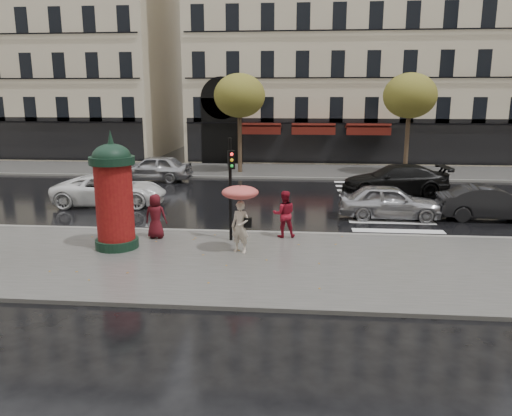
# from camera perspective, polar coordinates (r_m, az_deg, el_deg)

# --- Properties ---
(ground) EXTENTS (160.00, 160.00, 0.00)m
(ground) POSITION_cam_1_polar(r_m,az_deg,el_deg) (16.48, -2.44, -5.88)
(ground) COLOR black
(ground) RESTS_ON ground
(near_sidewalk) EXTENTS (90.00, 7.00, 0.12)m
(near_sidewalk) POSITION_cam_1_polar(r_m,az_deg,el_deg) (15.99, -2.68, -6.25)
(near_sidewalk) COLOR #474744
(near_sidewalk) RESTS_ON ground
(far_sidewalk) EXTENTS (90.00, 6.00, 0.12)m
(far_sidewalk) POSITION_cam_1_polar(r_m,az_deg,el_deg) (34.92, 1.63, 4.27)
(far_sidewalk) COLOR #474744
(far_sidewalk) RESTS_ON ground
(near_kerb) EXTENTS (90.00, 0.25, 0.14)m
(near_kerb) POSITION_cam_1_polar(r_m,az_deg,el_deg) (19.30, -1.28, -2.83)
(near_kerb) COLOR slate
(near_kerb) RESTS_ON ground
(far_kerb) EXTENTS (90.00, 0.25, 0.14)m
(far_kerb) POSITION_cam_1_polar(r_m,az_deg,el_deg) (31.96, 1.30, 3.48)
(far_kerb) COLOR slate
(far_kerb) RESTS_ON ground
(zebra_crossing) EXTENTS (3.60, 11.75, 0.01)m
(zebra_crossing) POSITION_cam_1_polar(r_m,az_deg,el_deg) (25.92, 13.69, 0.74)
(zebra_crossing) COLOR silver
(zebra_crossing) RESTS_ON ground
(bldg_far_corner) EXTENTS (26.00, 14.00, 22.90)m
(bldg_far_corner) POSITION_cam_1_polar(r_m,az_deg,el_deg) (46.03, 10.60, 20.20)
(bldg_far_corner) COLOR #B7A88C
(bldg_far_corner) RESTS_ON ground
(bldg_far_left) EXTENTS (24.00, 14.00, 22.90)m
(bldg_far_left) POSITION_cam_1_polar(r_m,az_deg,el_deg) (51.80, -23.96, 18.52)
(bldg_far_left) COLOR #B7A88C
(bldg_far_left) RESTS_ON ground
(tree_far_left) EXTENTS (3.40, 3.40, 6.64)m
(tree_far_left) POSITION_cam_1_polar(r_m,az_deg,el_deg) (33.71, -1.90, 12.67)
(tree_far_left) COLOR #38281C
(tree_far_left) RESTS_ON ground
(tree_far_right) EXTENTS (3.40, 3.40, 6.64)m
(tree_far_right) POSITION_cam_1_polar(r_m,az_deg,el_deg) (34.17, 17.18, 12.13)
(tree_far_right) COLOR #38281C
(tree_far_right) RESTS_ON ground
(woman_umbrella) EXTENTS (1.21, 1.21, 2.33)m
(woman_umbrella) POSITION_cam_1_polar(r_m,az_deg,el_deg) (16.41, -1.80, 0.06)
(woman_umbrella) COLOR beige
(woman_umbrella) RESTS_ON near_sidewalk
(woman_red) EXTENTS (0.93, 0.77, 1.74)m
(woman_red) POSITION_cam_1_polar(r_m,az_deg,el_deg) (18.39, 3.23, -0.68)
(woman_red) COLOR maroon
(woman_red) RESTS_ON near_sidewalk
(man_burgundy) EXTENTS (0.83, 0.56, 1.64)m
(man_burgundy) POSITION_cam_1_polar(r_m,az_deg,el_deg) (18.61, -11.40, -0.92)
(man_burgundy) COLOR #4D0F16
(man_burgundy) RESTS_ON near_sidewalk
(morris_column) EXTENTS (1.50, 1.50, 4.04)m
(morris_column) POSITION_cam_1_polar(r_m,az_deg,el_deg) (17.51, -15.93, 1.72)
(morris_column) COLOR black
(morris_column) RESTS_ON near_sidewalk
(traffic_light) EXTENTS (0.27, 0.36, 3.70)m
(traffic_light) POSITION_cam_1_polar(r_m,az_deg,el_deg) (17.62, -2.91, 3.27)
(traffic_light) COLOR black
(traffic_light) RESTS_ON near_sidewalk
(car_silver) EXTENTS (4.44, 1.92, 1.49)m
(car_silver) POSITION_cam_1_polar(r_m,az_deg,el_deg) (22.40, 15.02, 0.72)
(car_silver) COLOR #9F9FA3
(car_silver) RESTS_ON ground
(car_darkgrey) EXTENTS (4.45, 1.64, 1.45)m
(car_darkgrey) POSITION_cam_1_polar(r_m,az_deg,el_deg) (23.68, 25.26, 0.51)
(car_darkgrey) COLOR black
(car_darkgrey) RESTS_ON ground
(car_white) EXTENTS (5.55, 2.90, 1.49)m
(car_white) POSITION_cam_1_polar(r_m,az_deg,el_deg) (25.29, -16.32, 2.00)
(car_white) COLOR white
(car_white) RESTS_ON ground
(car_black) EXTENTS (5.75, 2.68, 1.62)m
(car_black) POSITION_cam_1_polar(r_m,az_deg,el_deg) (27.72, 15.58, 3.11)
(car_black) COLOR black
(car_black) RESTS_ON ground
(car_far_silver) EXTENTS (4.80, 2.09, 1.61)m
(car_far_silver) POSITION_cam_1_polar(r_m,az_deg,el_deg) (31.75, -11.64, 4.50)
(car_far_silver) COLOR #A3A3A8
(car_far_silver) RESTS_ON ground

